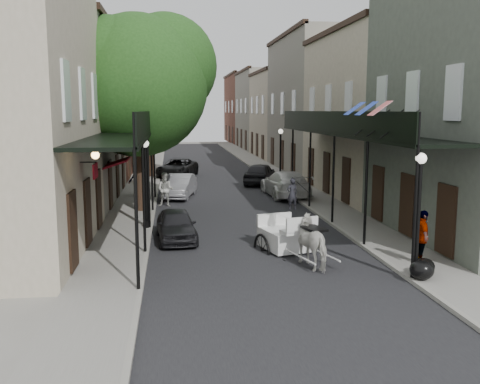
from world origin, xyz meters
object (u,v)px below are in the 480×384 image
object	(u,v)px
car_left_far	(177,168)
tree_far	(154,99)
pedestrian_sidewalk_right	(423,237)
car_left_near	(176,225)
lamppost_left	(146,182)
horse	(315,242)
tree_near	(146,80)
lamppost_right_near	(418,214)
lamppost_right_far	(280,156)
pedestrian_walking	(166,190)
car_left_mid	(179,186)
car_right_near	(285,184)
carriage	(280,220)
car_right_far	(260,174)
pedestrian_sidewalk_left	(139,178)

from	to	relation	value
car_left_far	tree_far	bearing A→B (deg)	-166.07
pedestrian_sidewalk_right	car_left_near	world-z (taller)	pedestrian_sidewalk_right
lamppost_left	horse	xyz separation A→B (m)	(5.65, -6.11, -1.23)
tree_near	lamppost_right_near	bearing A→B (deg)	-55.73
tree_far	lamppost_right_far	world-z (taller)	tree_far
pedestrian_walking	car_left_mid	size ratio (longest dim) A/B	0.44
lamppost_right_far	lamppost_left	bearing A→B (deg)	-124.35
car_left_mid	car_right_near	size ratio (longest dim) A/B	0.77
carriage	pedestrian_sidewalk_right	distance (m)	5.04
car_left_far	car_right_far	world-z (taller)	car_right_far
lamppost_right_far	car_left_mid	size ratio (longest dim) A/B	0.91
tree_near	car_right_far	bearing A→B (deg)	51.97
carriage	car_left_mid	world-z (taller)	carriage
horse	car_right_near	world-z (taller)	horse
tree_near	lamppost_right_near	world-z (taller)	tree_near
lamppost_left	car_left_near	bearing A→B (deg)	-58.88
lamppost_left	horse	distance (m)	8.42
lamppost_right_near	tree_near	bearing A→B (deg)	124.27
lamppost_left	pedestrian_walking	bearing A→B (deg)	82.46
horse	car_left_mid	bearing A→B (deg)	-89.24
horse	pedestrian_sidewalk_right	distance (m)	3.46
pedestrian_sidewalk_left	pedestrian_sidewalk_right	world-z (taller)	pedestrian_sidewalk_left
lamppost_right_far	car_left_near	size ratio (longest dim) A/B	1.03
tree_far	carriage	size ratio (longest dim) A/B	3.14
lamppost_left	carriage	xyz separation A→B (m)	(4.99, -3.65, -0.99)
tree_far	car_right_near	distance (m)	13.82
pedestrian_sidewalk_right	car_right_near	world-z (taller)	pedestrian_sidewalk_right
horse	car_left_far	world-z (taller)	horse
tree_near	car_left_mid	size ratio (longest dim) A/B	2.37
lamppost_right_far	car_left_near	bearing A→B (deg)	-116.54
car_left_mid	car_left_far	size ratio (longest dim) A/B	0.81
lamppost_right_near	car_right_far	size ratio (longest dim) A/B	0.85
tree_far	car_right_far	size ratio (longest dim) A/B	1.97
tree_far	pedestrian_sidewalk_right	distance (m)	26.88
horse	pedestrian_walking	bearing A→B (deg)	-82.24
tree_near	horse	xyz separation A→B (m)	(5.75, -10.29, -5.67)
tree_near	car_right_near	bearing A→B (deg)	26.11
lamppost_left	pedestrian_sidewalk_right	xyz separation A→B (m)	(9.07, -6.60, -1.06)
tree_far	lamppost_left	world-z (taller)	tree_far
tree_near	lamppost_right_far	size ratio (longest dim) A/B	2.60
lamppost_right_far	pedestrian_sidewalk_right	world-z (taller)	lamppost_right_far
tree_near	lamppost_right_far	distance (m)	12.24
tree_far	car_right_near	size ratio (longest dim) A/B	1.64
horse	car_right_far	world-z (taller)	horse
car_left_far	car_right_far	xyz separation A→B (m)	(5.59, -4.75, 0.04)
tree_near	car_right_far	world-z (taller)	tree_near
pedestrian_walking	pedestrian_sidewalk_left	size ratio (longest dim) A/B	0.97
tree_near	tree_far	xyz separation A→B (m)	(-0.05, 14.00, -0.65)
car_right_far	pedestrian_sidewalk_left	bearing A→B (deg)	45.75
car_left_mid	car_right_near	distance (m)	6.22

